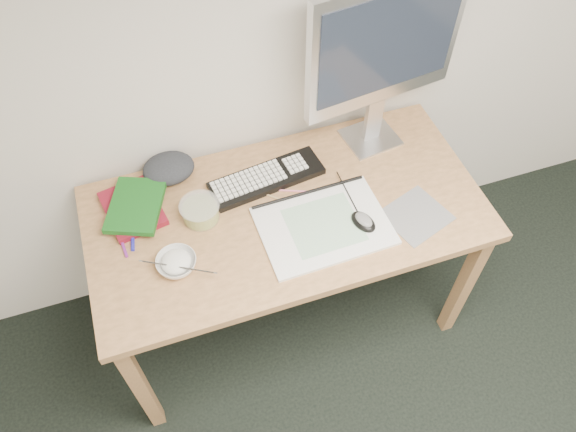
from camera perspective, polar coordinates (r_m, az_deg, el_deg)
The scene contains 18 objects.
desk at distance 2.05m, azimuth -0.16°, elevation -0.82°, with size 1.40×0.70×0.75m.
mousepad at distance 2.01m, azimuth 12.88°, elevation 0.04°, with size 0.21×0.19×0.00m, color slate.
sketchpad at distance 1.94m, azimuth 3.65°, elevation -1.01°, with size 0.44×0.31×0.01m, color white.
keyboard at distance 2.06m, azimuth -2.18°, elevation 3.85°, with size 0.42×0.13×0.02m, color black.
monitor at distance 1.97m, azimuth 9.81°, elevation 16.41°, with size 0.57×0.20×0.67m.
mouse at distance 1.93m, azimuth 7.69°, elevation -0.39°, with size 0.06×0.10×0.03m, color black.
rice_bowl at distance 1.86m, azimuth -11.25°, elevation -4.73°, with size 0.13×0.13×0.04m, color silver.
chopsticks at distance 1.83m, azimuth -11.11°, elevation -5.10°, with size 0.02×0.02×0.25m, color silver.
fruit_tub at distance 1.96m, azimuth -8.90°, elevation 0.48°, with size 0.14×0.14×0.07m, color gold.
book_red at distance 2.04m, azimuth -15.51°, elevation 0.74°, with size 0.18×0.24×0.02m, color maroon.
book_green at distance 2.02m, azimuth -15.20°, elevation 1.02°, with size 0.17×0.24×0.02m, color #165A19.
cloth_lump at distance 2.11m, azimuth -12.03°, elevation 4.76°, with size 0.16×0.13×0.07m, color #292D32.
pencil_pink at distance 2.03m, azimuth -0.22°, elevation 2.60°, with size 0.01×0.01×0.17m, color pink.
pencil_tan at distance 2.00m, azimuth -0.57°, elevation 1.58°, with size 0.01×0.01×0.19m, color tan.
pencil_black at distance 2.02m, azimuth 2.47°, elevation 2.05°, with size 0.01×0.01×0.17m, color black.
marker_blue at distance 1.98m, azimuth -15.51°, elevation -1.77°, with size 0.01×0.01×0.14m, color #2122B6.
marker_orange at distance 2.02m, azimuth -14.82°, elevation 0.03°, with size 0.01×0.01×0.14m, color orange.
marker_purple at distance 1.97m, azimuth -16.46°, elevation -2.71°, with size 0.01×0.01×0.12m, color #812893.
Camera 1 is at (-0.70, 0.29, 2.32)m, focal length 35.00 mm.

